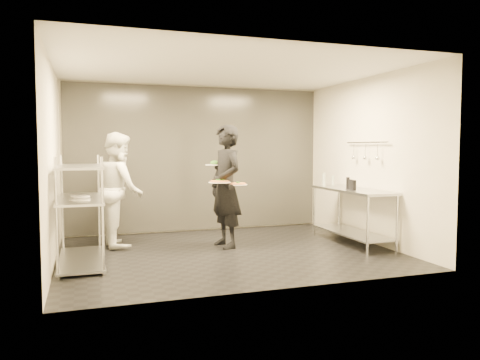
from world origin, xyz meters
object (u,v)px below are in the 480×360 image
object	(u,v)px
prep_counter	(352,206)
salad_plate	(214,164)
pizza_plate_near	(220,182)
pizza_plate_far	(238,184)
pos_monitor	(352,185)
bottle_green	(324,179)
chef	(119,189)
bottle_clear	(333,180)
waiter	(226,186)
pass_rack	(80,208)
bottle_dark	(348,183)

from	to	relation	value
prep_counter	salad_plate	bearing A→B (deg)	162.56
prep_counter	pizza_plate_near	world-z (taller)	pizza_plate_near
pizza_plate_far	pos_monitor	world-z (taller)	pos_monitor
pizza_plate_near	bottle_green	xyz separation A→B (m)	(2.09, 0.46, -0.04)
prep_counter	chef	xyz separation A→B (m)	(-3.73, 1.03, 0.31)
bottle_clear	waiter	bearing A→B (deg)	-169.13
bottle_clear	bottle_green	bearing A→B (deg)	-152.17
pizza_plate_near	salad_plate	distance (m)	0.56
prep_counter	pizza_plate_near	distance (m)	2.32
prep_counter	pizza_plate_far	size ratio (longest dim) A/B	5.87
pass_rack	bottle_dark	size ratio (longest dim) A/B	8.04
pass_rack	waiter	size ratio (longest dim) A/B	0.81
pass_rack	chef	bearing A→B (deg)	59.94
pizza_plate_near	bottle_clear	bearing A→B (deg)	14.37
bottle_dark	prep_counter	bearing A→B (deg)	-0.37
pass_rack	chef	world-z (taller)	chef
pos_monitor	pizza_plate_near	bearing A→B (deg)	-178.35
chef	bottle_dark	bearing A→B (deg)	-111.64
waiter	bottle_dark	bearing A→B (deg)	67.17
salad_plate	pizza_plate_near	bearing A→B (deg)	-96.26
pos_monitor	bottle_dark	size ratio (longest dim) A/B	1.17
chef	waiter	bearing A→B (deg)	-117.76
chef	pass_rack	bearing A→B (deg)	144.14
waiter	bottle_dark	size ratio (longest dim) A/B	9.95
salad_plate	prep_counter	bearing A→B (deg)	-17.44
waiter	bottle_dark	xyz separation A→B (m)	(2.02, -0.38, 0.03)
pass_rack	prep_counter	world-z (taller)	pass_rack
pass_rack	chef	distance (m)	1.21
pizza_plate_far	salad_plate	world-z (taller)	salad_plate
prep_counter	bottle_dark	bearing A→B (deg)	179.63
pizza_plate_far	pos_monitor	distance (m)	1.88
pass_rack	pizza_plate_near	bearing A→B (deg)	5.54
bottle_green	bottle_dark	bearing A→B (deg)	-82.72
chef	pizza_plate_near	bearing A→B (deg)	-125.45
pizza_plate_near	pizza_plate_far	xyz separation A→B (m)	(0.30, 0.01, -0.04)
salad_plate	pos_monitor	xyz separation A→B (m)	(2.09, -0.88, -0.34)
chef	salad_plate	size ratio (longest dim) A/B	6.05
waiter	salad_plate	world-z (taller)	waiter
pass_rack	bottle_clear	xyz separation A→B (m)	(4.42, 0.80, 0.24)
pizza_plate_far	bottle_clear	size ratio (longest dim) A/B	1.71
pizza_plate_near	bottle_dark	size ratio (longest dim) A/B	1.75
chef	bottle_clear	xyz separation A→B (m)	(3.82, -0.23, 0.08)
pass_rack	waiter	world-z (taller)	waiter
prep_counter	salad_plate	world-z (taller)	salad_plate
waiter	chef	size ratio (longest dim) A/B	1.06
waiter	pizza_plate_near	distance (m)	0.26
bottle_dark	pos_monitor	bearing A→B (deg)	-99.94
bottle_clear	bottle_dark	xyz separation A→B (m)	(-0.18, -0.80, 0.01)
pizza_plate_far	salad_plate	bearing A→B (deg)	117.03
pos_monitor	salad_plate	bearing A→B (deg)	168.97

